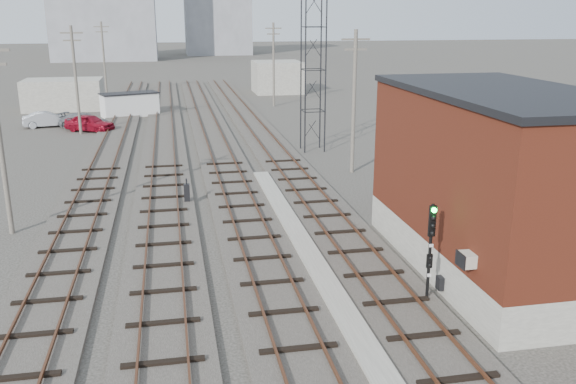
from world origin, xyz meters
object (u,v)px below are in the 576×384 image
object	(u,v)px
signal_mast	(430,248)
switch_stand	(187,193)
site_trailer	(130,104)
car_silver	(47,119)
car_grey	(84,121)
car_red	(90,123)

from	to	relation	value
signal_mast	switch_stand	world-z (taller)	signal_mast
site_trailer	signal_mast	bearing A→B (deg)	-93.24
signal_mast	car_silver	bearing A→B (deg)	116.30
signal_mast	site_trailer	distance (m)	46.25
signal_mast	site_trailer	world-z (taller)	signal_mast
site_trailer	car_grey	size ratio (longest dim) A/B	1.29
switch_stand	car_red	xyz separation A→B (m)	(-7.62, 23.22, 0.11)
switch_stand	car_grey	xyz separation A→B (m)	(-8.23, 24.75, 0.05)
car_grey	switch_stand	bearing A→B (deg)	-135.42
car_grey	car_silver	bearing A→B (deg)	93.71
site_trailer	car_silver	distance (m)	8.59
signal_mast	site_trailer	size ratio (longest dim) A/B	0.61
switch_stand	signal_mast	bearing A→B (deg)	-57.39
signal_mast	car_silver	size ratio (longest dim) A/B	0.87
site_trailer	car_grey	world-z (taller)	site_trailer
switch_stand	car_red	distance (m)	24.43
switch_stand	car_red	world-z (taller)	car_red
car_red	signal_mast	bearing A→B (deg)	-128.37
signal_mast	car_red	bearing A→B (deg)	113.00
signal_mast	site_trailer	xyz separation A→B (m)	(-12.54, 44.51, -0.94)
signal_mast	car_grey	world-z (taller)	signal_mast
car_red	car_silver	distance (m)	4.98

